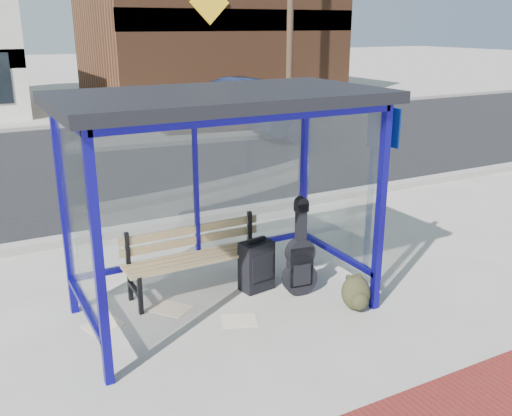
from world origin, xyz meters
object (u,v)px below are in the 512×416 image
parked_car (252,97)px  fire_hydrant (304,95)px  bench (196,254)px  guitar_bag (300,262)px  suitcase (257,266)px  backpack (356,294)px

parked_car → fire_hydrant: parked_car is taller
bench → parked_car: parked_car is taller
guitar_bag → suitcase: 0.53m
guitar_bag → parked_car: bearing=72.6°
fire_hydrant → parked_car: bearing=-155.1°
bench → backpack: 1.91m
bench → guitar_bag: (1.02, -0.67, -0.06)m
suitcase → guitar_bag: bearing=-49.7°
suitcase → bench: bearing=144.4°
guitar_bag → backpack: guitar_bag is taller
guitar_bag → bench: bearing=154.8°
guitar_bag → fire_hydrant: size_ratio=1.49×
backpack → fire_hydrant: fire_hydrant is taller
guitar_bag → suitcase: size_ratio=1.70×
suitcase → fire_hydrant: 16.30m
guitar_bag → backpack: (0.36, -0.62, -0.22)m
backpack → fire_hydrant: bearing=75.2°
backpack → parked_car: size_ratio=0.10×
bench → backpack: bench is taller
guitar_bag → backpack: bearing=-52.2°
suitcase → fire_hydrant: fire_hydrant is taller
bench → fire_hydrant: bearing=52.2°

